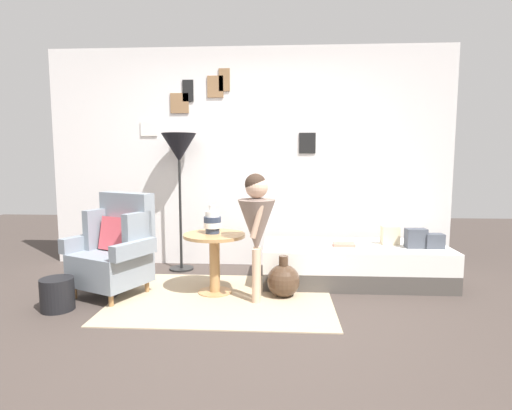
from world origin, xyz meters
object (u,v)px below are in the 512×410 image
Objects in this scene: person_child at (257,220)px; book_on_daybed at (344,245)px; armchair at (116,249)px; demijohn_near at (283,280)px; side_table at (215,251)px; floor_lamp at (179,153)px; magazine_basket at (57,294)px; daybed at (354,264)px; vase_striped at (212,222)px.

book_on_daybed is at bearing 34.26° from person_child.
armchair reaches higher than demijohn_near.
person_child is (1.37, -0.15, 0.31)m from armchair.
demijohn_near is at bearing -144.21° from book_on_daybed.
book_on_daybed is at bearing 16.77° from side_table.
floor_lamp is 1.92m from demijohn_near.
magazine_basket is (-0.34, -0.46, -0.30)m from armchair.
vase_striped is at bearing -163.69° from daybed.
armchair reaches higher than side_table.
book_on_daybed reaches higher than daybed.
side_table is at bearing -57.29° from floor_lamp.
armchair is at bearing -168.67° from book_on_daybed.
floor_lamp reaches higher than armchair.
side_table is 2.15× the size of vase_striped.
vase_striped reaches higher than daybed.
demijohn_near reaches higher than magazine_basket.
vase_striped is at bearing 23.19° from magazine_basket.
side_table reaches higher than demijohn_near.
book_on_daybed is (1.82, -0.44, -0.95)m from floor_lamp.
armchair reaches higher than book_on_daybed.
floor_lamp is at bearing 60.56° from magazine_basket.
daybed is at bearing 17.47° from side_table.
demijohn_near is (0.25, 0.14, -0.59)m from person_child.
book_on_daybed is (1.29, 0.39, -0.01)m from side_table.
person_child is (-0.99, -0.65, 0.55)m from daybed.
demijohn_near is 2.00m from magazine_basket.
vase_striped is at bearing 129.74° from side_table.
side_table reaches higher than magazine_basket.
demijohn_near is at bearing -5.53° from side_table.
side_table is at bearing -50.26° from vase_striped.
demijohn_near is at bearing -145.84° from daybed.
side_table is at bearing 21.90° from magazine_basket.
side_table reaches higher than daybed.
armchair is 0.51× the size of daybed.
floor_lamp is 4.01× the size of demijohn_near.
armchair reaches higher than vase_striped.
floor_lamp is (0.42, 0.89, 0.93)m from armchair.
demijohn_near is (-0.63, -0.45, -0.26)m from book_on_daybed.
armchair is 3.52× the size of vase_striped.
vase_striped reaches higher than demijohn_near.
floor_lamp reaches higher than side_table.
magazine_basket is at bearing -166.91° from demijohn_near.
daybed is 1.57m from vase_striped.
armchair is 1.63m from demijohn_near.
person_child is at bearing -145.74° from book_on_daybed.
side_table reaches higher than book_on_daybed.
daybed is 1.20× the size of floor_lamp.
magazine_basket is (-2.58, -0.91, -0.28)m from book_on_daybed.
vase_striped is 0.88m from demijohn_near.
side_table is (0.95, 0.06, -0.02)m from armchair.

